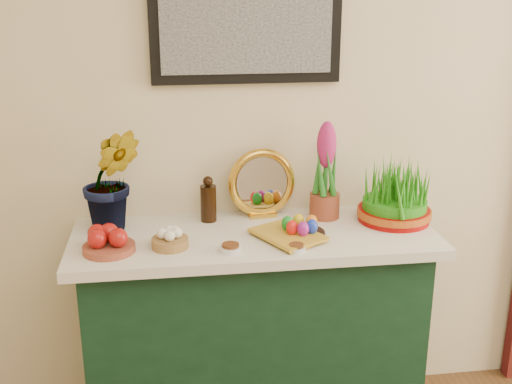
# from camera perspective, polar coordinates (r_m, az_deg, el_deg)

# --- Properties ---
(sideboard) EXTENTS (1.30, 0.45, 0.85)m
(sideboard) POSITION_cam_1_polar(r_m,az_deg,el_deg) (2.69, -0.15, -12.82)
(sideboard) COLOR #12321E
(sideboard) RESTS_ON ground
(tablecloth) EXTENTS (1.40, 0.55, 0.04)m
(tablecloth) POSITION_cam_1_polar(r_m,az_deg,el_deg) (2.49, -0.16, -4.02)
(tablecloth) COLOR silver
(tablecloth) RESTS_ON sideboard
(hyacinth_green) EXTENTS (0.29, 0.25, 0.54)m
(hyacinth_green) POSITION_cam_1_polar(r_m,az_deg,el_deg) (2.48, -12.81, 2.50)
(hyacinth_green) COLOR #277723
(hyacinth_green) RESTS_ON tablecloth
(apple_bowl) EXTENTS (0.23, 0.23, 0.09)m
(apple_bowl) POSITION_cam_1_polar(r_m,az_deg,el_deg) (2.35, -12.97, -4.30)
(apple_bowl) COLOR brown
(apple_bowl) RESTS_ON tablecloth
(garlic_basket) EXTENTS (0.17, 0.17, 0.08)m
(garlic_basket) POSITION_cam_1_polar(r_m,az_deg,el_deg) (2.35, -7.67, -4.20)
(garlic_basket) COLOR #9E773F
(garlic_basket) RESTS_ON tablecloth
(vinegar_cruet) EXTENTS (0.06, 0.06, 0.19)m
(vinegar_cruet) POSITION_cam_1_polar(r_m,az_deg,el_deg) (2.57, -4.26, -0.83)
(vinegar_cruet) COLOR black
(vinegar_cruet) RESTS_ON tablecloth
(mirror) EXTENTS (0.29, 0.10, 0.28)m
(mirror) POSITION_cam_1_polar(r_m,az_deg,el_deg) (2.61, 0.51, 0.73)
(mirror) COLOR gold
(mirror) RESTS_ON tablecloth
(book) EXTENTS (0.27, 0.31, 0.03)m
(book) POSITION_cam_1_polar(r_m,az_deg,el_deg) (2.36, 1.04, -4.32)
(book) COLOR gold
(book) RESTS_ON tablecloth
(spice_dish_left) EXTENTS (0.08, 0.08, 0.03)m
(spice_dish_left) POSITION_cam_1_polar(r_m,az_deg,el_deg) (2.30, -2.27, -5.01)
(spice_dish_left) COLOR silver
(spice_dish_left) RESTS_ON tablecloth
(spice_dish_right) EXTENTS (0.07, 0.07, 0.03)m
(spice_dish_right) POSITION_cam_1_polar(r_m,az_deg,el_deg) (2.31, 3.61, -4.98)
(spice_dish_right) COLOR silver
(spice_dish_right) RESTS_ON tablecloth
(egg_plate) EXTENTS (0.22, 0.22, 0.08)m
(egg_plate) POSITION_cam_1_polar(r_m,az_deg,el_deg) (2.43, 3.98, -3.33)
(egg_plate) COLOR black
(egg_plate) RESTS_ON tablecloth
(hyacinth_pink) EXTENTS (0.12, 0.12, 0.40)m
(hyacinth_pink) POSITION_cam_1_polar(r_m,az_deg,el_deg) (2.59, 6.20, 1.50)
(hyacinth_pink) COLOR brown
(hyacinth_pink) RESTS_ON tablecloth
(wheatgrass_sabzeh) EXTENTS (0.30, 0.30, 0.24)m
(wheatgrass_sabzeh) POSITION_cam_1_polar(r_m,az_deg,el_deg) (2.62, 12.26, -0.32)
(wheatgrass_sabzeh) COLOR #930604
(wheatgrass_sabzeh) RESTS_ON tablecloth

